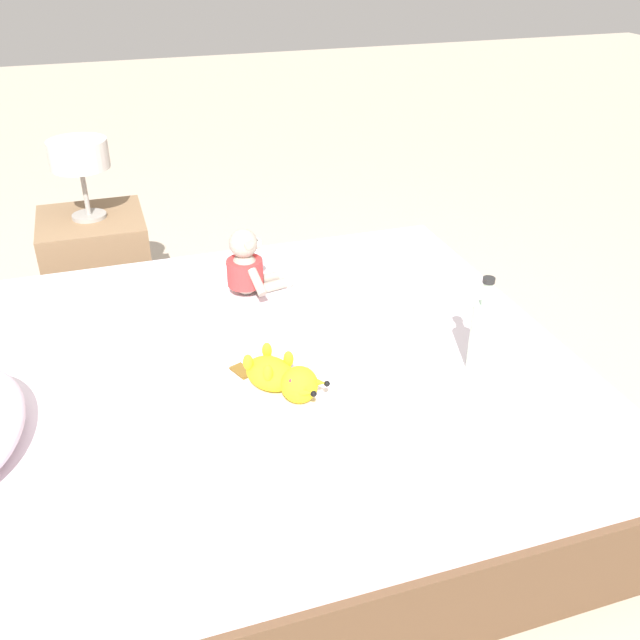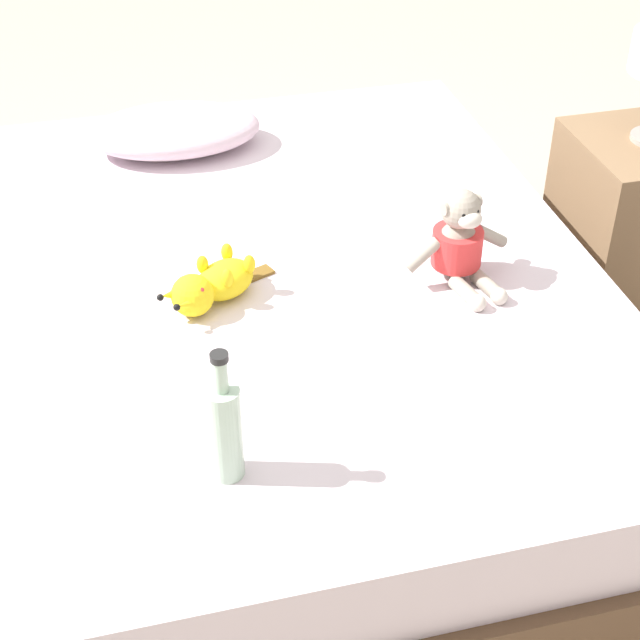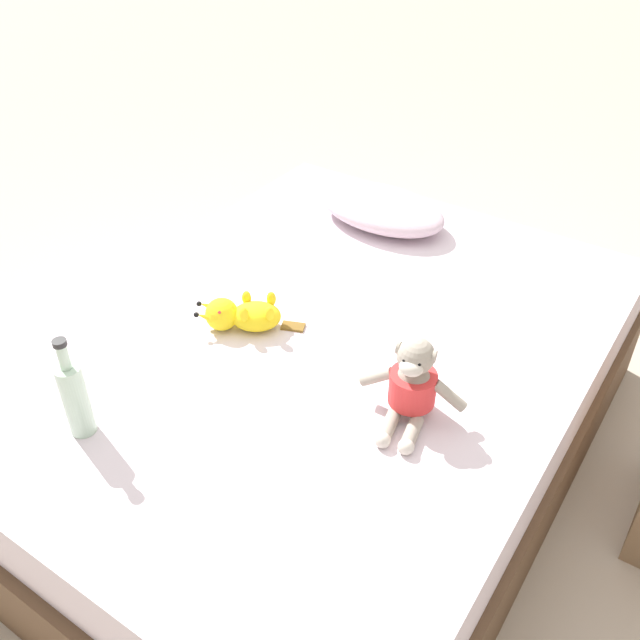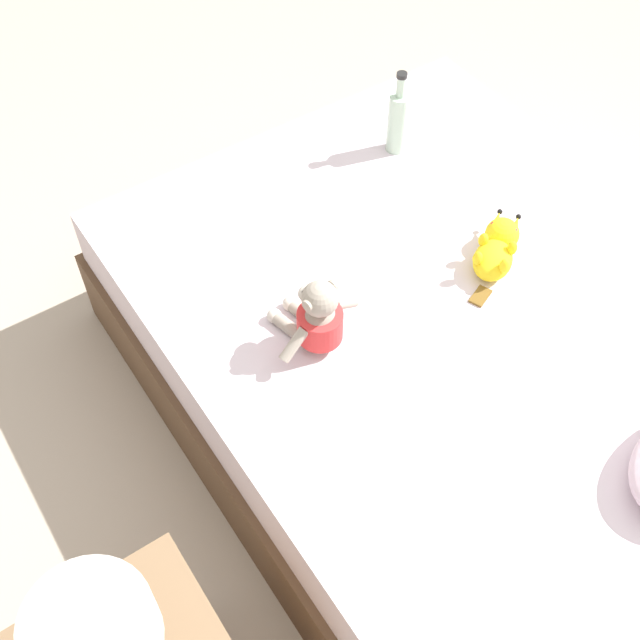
% 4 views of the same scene
% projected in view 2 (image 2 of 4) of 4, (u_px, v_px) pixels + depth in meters
% --- Properties ---
extents(ground_plane, '(16.00, 16.00, 0.00)m').
position_uv_depth(ground_plane, '(293.00, 414.00, 2.77)').
color(ground_plane, '#B7A893').
extents(bed, '(1.53, 2.02, 0.50)m').
position_uv_depth(bed, '(292.00, 345.00, 2.62)').
color(bed, brown).
rests_on(bed, ground_plane).
extents(pillow, '(0.53, 0.34, 0.12)m').
position_uv_depth(pillow, '(174.00, 130.00, 2.94)').
color(pillow, silver).
rests_on(pillow, bed).
extents(plush_monkey, '(0.29, 0.24, 0.24)m').
position_uv_depth(plush_monkey, '(460.00, 244.00, 2.37)').
color(plush_monkey, '#9E9384').
rests_on(plush_monkey, bed).
extents(plush_yellow_creature, '(0.30, 0.23, 0.10)m').
position_uv_depth(plush_yellow_creature, '(212.00, 285.00, 2.32)').
color(plush_yellow_creature, yellow).
rests_on(plush_yellow_creature, bed).
extents(glass_bottle, '(0.07, 0.07, 0.29)m').
position_uv_depth(glass_bottle, '(225.00, 429.00, 1.83)').
color(glass_bottle, '#B2D1B7').
rests_on(glass_bottle, bed).
extents(nightstand, '(0.43, 0.43, 0.53)m').
position_uv_depth(nightstand, '(637.00, 217.00, 3.11)').
color(nightstand, '#846647').
rests_on(nightstand, ground_plane).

